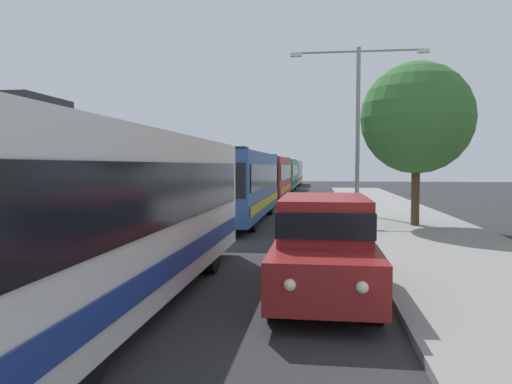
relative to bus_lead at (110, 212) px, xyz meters
The scene contains 8 objects.
bus_lead is the anchor object (origin of this frame).
bus_second_in_line 13.26m from the bus_lead, 90.00° to the left, with size 2.58×10.80×3.21m.
bus_middle 26.03m from the bus_lead, 90.00° to the left, with size 2.58×10.93×3.21m.
bus_fourth_in_line 38.76m from the bus_lead, 90.00° to the left, with size 2.58×10.97×3.21m.
bus_rear 52.43m from the bus_lead, 90.00° to the left, with size 2.58×11.77×3.21m.
white_suv 4.01m from the bus_lead, 20.77° to the left, with size 1.86×4.99×1.90m.
streetlamp_mid 16.84m from the bus_lead, 70.90° to the left, with size 6.45×0.28×7.96m.
roadside_tree 13.98m from the bus_lead, 57.65° to the left, with size 4.34×4.34×6.37m.
Camera 1 is at (2.30, 3.54, 2.50)m, focal length 33.62 mm.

